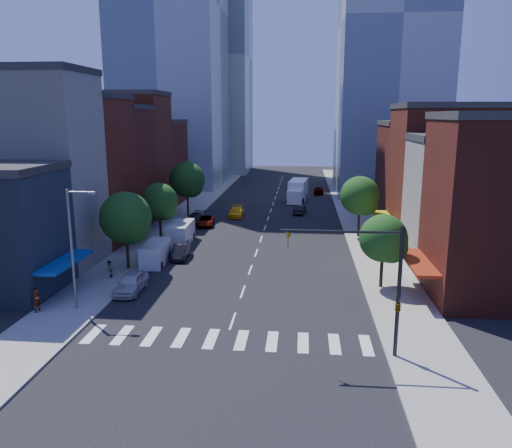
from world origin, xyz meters
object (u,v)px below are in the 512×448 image
Objects in this scene: parked_car_front at (131,283)px; traffic_car_far at (319,190)px; parked_car_rear at (195,219)px; cargo_van_near at (155,254)px; cargo_van_far at (180,233)px; parked_car_third at (205,221)px; taxi at (236,212)px; pedestrian_near at (37,300)px; pedestrian_far at (109,269)px; parked_car_second at (181,252)px; traffic_car_oncoming at (300,209)px; box_truck at (298,191)px.

traffic_car_far is at bearing 72.39° from parked_car_front.
parked_car_rear is 18.63m from cargo_van_near.
parked_car_third is at bearing 82.24° from cargo_van_far.
pedestrian_near reaches higher than taxi.
pedestrian_far is (-7.59, -28.71, 0.21)m from taxi.
parked_car_third is at bearing 82.26° from cargo_van_near.
taxi is at bearing 53.18° from parked_car_rear.
parked_car_rear is at bearing 165.15° from pedestrian_far.
taxi is at bearing -1.80° from pedestrian_near.
parked_car_front is 3.11× the size of pedestrian_far.
pedestrian_far is (-4.75, -7.03, 0.22)m from parked_car_second.
traffic_car_oncoming is at bearing 143.93° from pedestrian_far.
parked_car_front is 1.15× the size of traffic_car_oncoming.
parked_car_rear is at bearing 92.41° from parked_car_second.
cargo_van_near is 40.43m from box_truck.
traffic_car_far is at bearing -91.77° from traffic_car_oncoming.
parked_car_rear is 0.85× the size of cargo_van_far.
pedestrian_far is (-4.34, -22.29, 0.28)m from parked_car_third.
pedestrian_far reaches higher than parked_car_rear.
cargo_van_near reaches higher than pedestrian_near.
parked_car_front is 1.04× the size of parked_car_third.
parked_car_front is 4.38m from pedestrian_far.
traffic_car_far is 8.75m from box_truck.
pedestrian_near is at bearing 69.81° from traffic_car_far.
traffic_car_oncoming is at bearing 59.48° from parked_car_second.
cargo_van_near is (-0.31, 7.97, 0.25)m from parked_car_front.
parked_car_rear is 32.06m from pedestrian_near.
taxi is 3.19× the size of pedestrian_far.
pedestrian_near is at bearing -119.22° from parked_car_second.
traffic_car_far reaches higher than traffic_car_oncoming.
parked_car_third is 22.71m from pedestrian_far.
cargo_van_near is at bearing -7.87° from pedestrian_near.
traffic_car_far is (16.68, 37.92, -0.48)m from cargo_van_far.
box_truck is at bearing 73.91° from parked_car_front.
traffic_car_oncoming is 2.21× the size of pedestrian_near.
parked_car_third is 1.10× the size of traffic_car_far.
pedestrian_near is at bearing -23.55° from pedestrian_far.
parked_car_third is 7.21m from taxi.
parked_car_third is 9.48m from cargo_van_far.
cargo_van_near reaches higher than traffic_car_oncoming.
pedestrian_far is at bearing -107.08° from parked_car_third.
parked_car_second is 46.34m from traffic_car_far.
pedestrian_far is at bearing -105.93° from cargo_van_far.
pedestrian_near is (-5.01, -13.04, 0.02)m from cargo_van_near.
cargo_van_near reaches higher than parked_car_second.
traffic_car_oncoming is (13.62, 34.65, -0.13)m from parked_car_front.
box_truck is 5.88× the size of pedestrian_far.
pedestrian_far is at bearing 134.29° from parked_car_front.
taxi reaches higher than parked_car_third.
parked_car_second is at bearing -77.68° from cargo_van_far.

